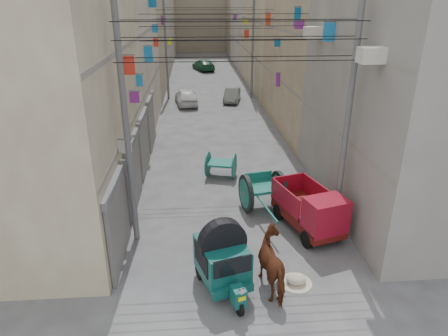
{
  "coord_description": "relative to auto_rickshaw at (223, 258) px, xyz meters",
  "views": [
    {
      "loc": [
        -1.43,
        -6.36,
        7.84
      ],
      "look_at": [
        -0.45,
        6.5,
        2.41
      ],
      "focal_mm": 32.0,
      "sensor_mm": 36.0,
      "label": 1
    }
  ],
  "objects": [
    {
      "name": "distant_car_grey",
      "position": [
        2.49,
        23.33,
        -0.46
      ],
      "size": [
        1.79,
        3.48,
        1.09
      ],
      "primitive_type": "imported",
      "rotation": [
        0.0,
        0.0,
        -0.2
      ],
      "color": "#5C625F",
      "rests_on": "ground"
    },
    {
      "name": "auto_rickshaw",
      "position": [
        0.0,
        0.0,
        0.0
      ],
      "size": [
        1.82,
        2.51,
        1.7
      ],
      "rotation": [
        0.0,
        0.0,
        0.29
      ],
      "color": "black",
      "rests_on": "ground"
    },
    {
      "name": "end_cap_building",
      "position": [
        0.74,
        62.82,
        5.5
      ],
      "size": [
        22.0,
        10.0,
        13.0
      ],
      "primitive_type": "cube",
      "color": "gray",
      "rests_on": "ground"
    },
    {
      "name": "horse",
      "position": [
        1.54,
        -0.18,
        -0.16
      ],
      "size": [
        1.27,
        2.13,
        1.69
      ],
      "primitive_type": "imported",
      "rotation": [
        0.0,
        0.0,
        3.33
      ],
      "color": "brown",
      "rests_on": "ground"
    },
    {
      "name": "signboards",
      "position": [
        0.73,
        18.47,
        2.43
      ],
      "size": [
        8.22,
        40.52,
        5.67
      ],
      "color": "yellow",
      "rests_on": "ground"
    },
    {
      "name": "overhead_cables",
      "position": [
        0.74,
        11.22,
        5.76
      ],
      "size": [
        7.4,
        22.52,
        1.12
      ],
      "color": "black",
      "rests_on": "ground"
    },
    {
      "name": "distant_car_white",
      "position": [
        -1.31,
        22.5,
        -0.34
      ],
      "size": [
        2.1,
        4.08,
        1.33
      ],
      "primitive_type": "imported",
      "rotation": [
        0.0,
        0.0,
        3.28
      ],
      "color": "white",
      "rests_on": "ground"
    },
    {
      "name": "ac_units",
      "position": [
        4.39,
        4.48,
        6.43
      ],
      "size": [
        0.7,
        6.55,
        3.35
      ],
      "color": "beige",
      "rests_on": "ground"
    },
    {
      "name": "tonga_cart",
      "position": [
        1.96,
        4.69,
        -0.21
      ],
      "size": [
        1.88,
        3.55,
        1.52
      ],
      "rotation": [
        0.0,
        0.0,
        0.19
      ],
      "color": "black",
      "rests_on": "ground"
    },
    {
      "name": "utility_poles",
      "position": [
        0.74,
        13.82,
        3.0
      ],
      "size": [
        7.4,
        22.2,
        8.0
      ],
      "color": "#59595B",
      "rests_on": "ground"
    },
    {
      "name": "building_row_left",
      "position": [
        -7.26,
        30.94,
        5.46
      ],
      "size": [
        8.0,
        62.0,
        14.0
      ],
      "color": "beige",
      "rests_on": "ground"
    },
    {
      "name": "shutters_left",
      "position": [
        -3.18,
        7.19,
        0.49
      ],
      "size": [
        0.18,
        14.4,
        2.88
      ],
      "color": "#515156",
      "rests_on": "ground"
    },
    {
      "name": "feed_sack",
      "position": [
        2.2,
        -0.03,
        -0.85
      ],
      "size": [
        0.6,
        0.48,
        0.3
      ],
      "primitive_type": "ellipsoid",
      "color": "beige",
      "rests_on": "ground"
    },
    {
      "name": "mini_truck",
      "position": [
        3.42,
        2.61,
        -0.16
      ],
      "size": [
        2.2,
        3.38,
        1.75
      ],
      "rotation": [
        0.0,
        0.0,
        0.29
      ],
      "color": "black",
      "rests_on": "ground"
    },
    {
      "name": "distant_car_green",
      "position": [
        0.59,
        39.72,
        -0.35
      ],
      "size": [
        3.0,
        4.81,
        1.3
      ],
      "primitive_type": "imported",
      "rotation": [
        0.0,
        0.0,
        3.43
      ],
      "color": "#21623C",
      "rests_on": "ground"
    },
    {
      "name": "building_row_right",
      "position": [
        8.73,
        30.94,
        5.46
      ],
      "size": [
        8.0,
        62.0,
        14.0
      ],
      "color": "gray",
      "rests_on": "ground"
    },
    {
      "name": "second_cart",
      "position": [
        0.51,
        7.99,
        -0.37
      ],
      "size": [
        1.62,
        1.51,
        1.19
      ],
      "rotation": [
        0.0,
        0.0,
        -0.27
      ],
      "color": "#166255",
      "rests_on": "ground"
    }
  ]
}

